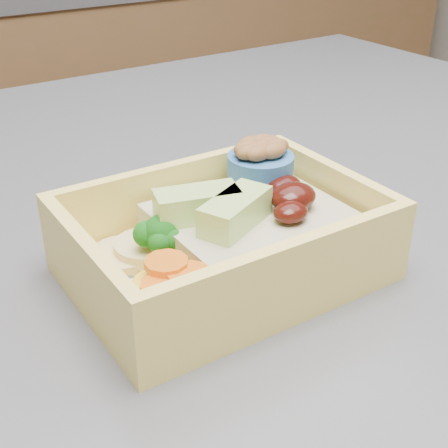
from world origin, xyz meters
TOP-DOWN VIEW (x-y plane):
  - bento_box at (0.07, -0.16)m, footprint 0.19×0.14m

SIDE VIEW (x-z plane):
  - bento_box at x=0.07m, z-range 0.91..0.98m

